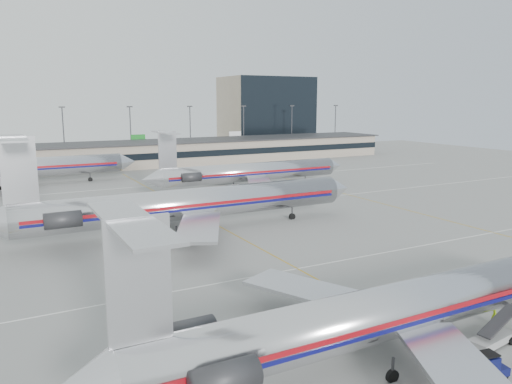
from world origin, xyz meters
TOP-DOWN VIEW (x-y plane):
  - ground at (0.00, 0.00)m, footprint 260.00×260.00m
  - apron_markings at (0.00, 10.00)m, footprint 160.00×0.15m
  - terminal at (0.00, 97.97)m, footprint 162.00×17.00m
  - light_mast_row at (0.00, 112.00)m, footprint 163.60×0.40m
  - distant_building at (62.00, 128.00)m, footprint 30.00×20.00m
  - jet_foreground at (-4.19, -7.88)m, footprint 44.02×25.92m
  - jet_second_row at (-5.17, 28.49)m, footprint 50.34×29.64m
  - jet_third_row at (16.44, 53.34)m, footprint 42.58×26.19m
  - jet_back_row at (-23.21, 77.67)m, footprint 47.13×28.99m
  - tug_center at (-0.84, -12.75)m, footprint 2.35×1.42m
  - belt_loader at (3.23, -9.99)m, footprint 4.64×1.91m
  - ramp_worker_near at (6.19, -7.90)m, footprint 0.68×0.69m

SIDE VIEW (x-z plane):
  - ground at x=0.00m, z-range 0.00..0.00m
  - apron_markings at x=0.00m, z-range 0.00..0.02m
  - belt_loader at x=3.23m, z-range -0.56..1.84m
  - ramp_worker_near at x=6.19m, z-range 0.00..1.60m
  - tug_center at x=-0.84m, z-range -0.08..1.72m
  - terminal at x=0.00m, z-range 0.03..6.28m
  - jet_foreground at x=-4.19m, z-range -2.42..9.10m
  - jet_third_row at x=16.44m, z-range -2.44..9.20m
  - jet_back_row at x=-23.21m, z-range -2.70..10.19m
  - jet_second_row at x=-5.17m, z-range -2.76..10.41m
  - light_mast_row at x=0.00m, z-range 0.94..16.22m
  - distant_building at x=62.00m, z-range 0.00..25.00m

